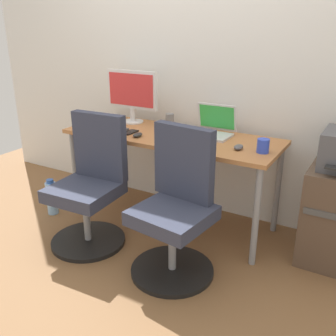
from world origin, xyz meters
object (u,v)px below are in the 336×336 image
object	(u,v)px
office_chair_left	(91,187)
coffee_mug	(263,146)
office_chair_right	(176,210)
open_laptop	(212,128)
desktop_monitor	(132,93)
water_bottle_on_floor	(52,197)

from	to	relation	value
office_chair_left	coffee_mug	size ratio (longest dim) A/B	10.22
office_chair_left	office_chair_right	bearing A→B (deg)	-0.03
open_laptop	office_chair_left	bearing A→B (deg)	-131.89
office_chair_right	open_laptop	distance (m)	0.79
office_chair_left	coffee_mug	bearing A→B (deg)	23.58
office_chair_right	office_chair_left	bearing A→B (deg)	179.97
open_laptop	coffee_mug	size ratio (longest dim) A/B	3.37
office_chair_left	open_laptop	xyz separation A→B (m)	(0.62, 0.70, 0.36)
desktop_monitor	water_bottle_on_floor	bearing A→B (deg)	-129.08
office_chair_right	water_bottle_on_floor	xyz separation A→B (m)	(-1.28, 0.15, -0.28)
coffee_mug	water_bottle_on_floor	bearing A→B (deg)	-168.85
office_chair_left	open_laptop	size ratio (longest dim) A/B	3.03
office_chair_left	desktop_monitor	world-z (taller)	desktop_monitor
office_chair_right	open_laptop	xyz separation A→B (m)	(-0.08, 0.70, 0.36)
open_laptop	coffee_mug	xyz separation A→B (m)	(0.46, -0.22, -0.01)
desktop_monitor	coffee_mug	bearing A→B (deg)	-11.26
office_chair_right	water_bottle_on_floor	world-z (taller)	office_chair_right
open_laptop	coffee_mug	world-z (taller)	open_laptop
water_bottle_on_floor	office_chair_left	bearing A→B (deg)	-14.11
water_bottle_on_floor	desktop_monitor	distance (m)	1.11
water_bottle_on_floor	coffee_mug	world-z (taller)	coffee_mug
office_chair_left	water_bottle_on_floor	bearing A→B (deg)	165.89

